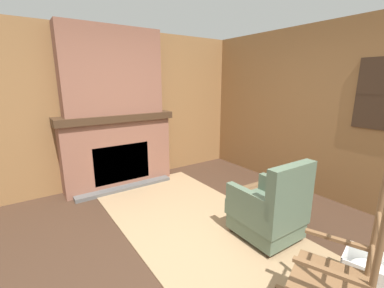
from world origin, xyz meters
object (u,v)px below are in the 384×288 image
firewood_stack (259,190)px  oil_lamp_vase (85,109)px  armchair (269,211)px  laundry_basket (371,275)px  rocking_chair (338,284)px  storage_case (132,108)px

firewood_stack → oil_lamp_vase: bearing=-128.5°
armchair → firewood_stack: (-0.84, 0.83, -0.28)m
firewood_stack → oil_lamp_vase: size_ratio=1.46×
armchair → firewood_stack: 1.21m
oil_lamp_vase → firewood_stack: bearing=51.5°
laundry_basket → armchair: bearing=-173.8°
armchair → rocking_chair: 1.16m
laundry_basket → firewood_stack: bearing=158.5°
rocking_chair → laundry_basket: rocking_chair is taller
rocking_chair → firewood_stack: bearing=-58.0°
rocking_chair → oil_lamp_vase: bearing=-9.4°
armchair → rocking_chair: size_ratio=0.74×
storage_case → firewood_stack: bearing=39.0°
rocking_chair → oil_lamp_vase: oil_lamp_vase is taller
armchair → oil_lamp_vase: (-2.53, -1.29, 0.99)m
oil_lamp_vase → storage_case: (0.00, 0.76, -0.04)m
armchair → laundry_basket: (0.99, 0.11, -0.19)m
armchair → oil_lamp_vase: bearing=28.3°
oil_lamp_vase → storage_case: bearing=90.0°
firewood_stack → storage_case: storage_case is taller
firewood_stack → laundry_basket: size_ratio=0.93×
storage_case → rocking_chair: bearing=-0.4°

